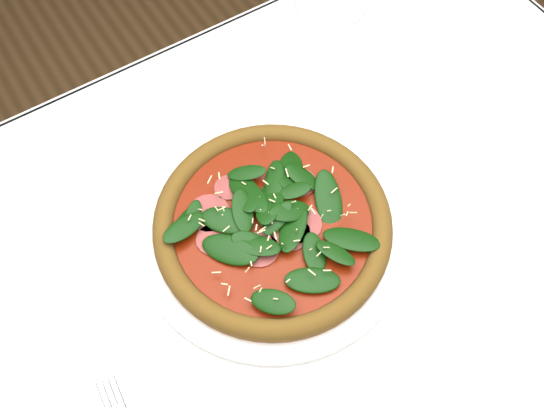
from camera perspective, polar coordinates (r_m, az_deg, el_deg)
ground at (r=1.53m, az=1.05°, el=-15.88°), size 6.00×6.00×0.00m
dining_table at (r=0.91m, az=1.72°, el=-6.40°), size 1.21×0.81×0.75m
plate at (r=0.81m, az=0.05°, el=-2.39°), size 0.37×0.37×0.02m
pizza at (r=0.80m, az=0.05°, el=-1.71°), size 0.33×0.33×0.04m
saucer_far at (r=1.09m, az=5.56°, el=18.40°), size 0.12×0.12×0.01m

